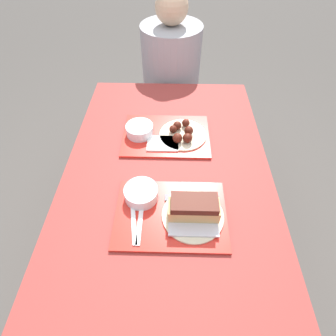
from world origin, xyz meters
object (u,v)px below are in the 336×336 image
(tray_far, at_px, (166,136))
(bowl_coleslaw_far, at_px, (140,129))
(tray_near, at_px, (171,214))
(brisket_sandwich_plate, at_px, (193,210))
(wings_plate_far, at_px, (183,133))
(person_seated_across, at_px, (171,66))
(bowl_coleslaw_near, at_px, (141,193))

(tray_far, relative_size, bowl_coleslaw_far, 3.19)
(tray_near, height_order, bowl_coleslaw_far, bowl_coleslaw_far)
(brisket_sandwich_plate, distance_m, wings_plate_far, 0.43)
(tray_near, height_order, wings_plate_far, wings_plate_far)
(brisket_sandwich_plate, bearing_deg, tray_near, 173.28)
(tray_far, bearing_deg, person_seated_across, 89.38)
(brisket_sandwich_plate, bearing_deg, bowl_coleslaw_near, 157.69)
(tray_far, xyz_separation_m, person_seated_across, (0.01, 0.69, -0.01))
(tray_near, bearing_deg, bowl_coleslaw_far, 109.54)
(tray_far, relative_size, brisket_sandwich_plate, 1.82)
(bowl_coleslaw_near, relative_size, person_seated_across, 0.17)
(wings_plate_far, bearing_deg, tray_far, 175.06)
(bowl_coleslaw_far, distance_m, person_seated_across, 0.70)
(wings_plate_far, xyz_separation_m, person_seated_across, (-0.07, 0.70, -0.03))
(bowl_coleslaw_near, distance_m, person_seated_across, 1.05)
(tray_far, height_order, brisket_sandwich_plate, brisket_sandwich_plate)
(bowl_coleslaw_near, relative_size, brisket_sandwich_plate, 0.57)
(person_seated_across, bearing_deg, brisket_sandwich_plate, -84.84)
(tray_near, relative_size, bowl_coleslaw_far, 3.19)
(bowl_coleslaw_near, height_order, person_seated_across, person_seated_across)
(bowl_coleslaw_far, distance_m, wings_plate_far, 0.20)
(tray_far, bearing_deg, bowl_coleslaw_far, 178.38)
(wings_plate_far, bearing_deg, brisket_sandwich_plate, -85.68)
(tray_far, distance_m, wings_plate_far, 0.08)
(tray_near, height_order, tray_far, same)
(tray_near, distance_m, tray_far, 0.43)
(tray_far, height_order, bowl_coleslaw_far, bowl_coleslaw_far)
(tray_near, relative_size, person_seated_across, 0.55)
(tray_far, xyz_separation_m, bowl_coleslaw_far, (-0.12, 0.00, 0.03))
(tray_far, height_order, person_seated_across, person_seated_across)
(wings_plate_far, bearing_deg, bowl_coleslaw_near, -114.21)
(tray_near, xyz_separation_m, bowl_coleslaw_far, (-0.15, 0.43, 0.03))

